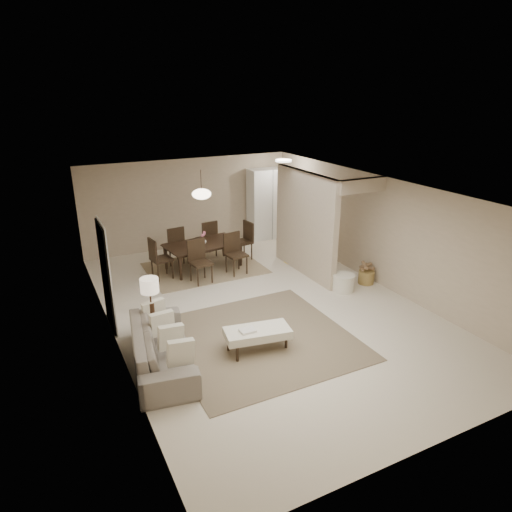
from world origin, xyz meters
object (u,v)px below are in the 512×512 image
pantry_cabinet (268,204)px  side_table (153,331)px  round_pouf (343,283)px  wicker_basket (366,277)px  sofa (162,347)px  ottoman_bench (257,333)px  dining_table (204,256)px

pantry_cabinet → side_table: pantry_cabinet is taller
round_pouf → wicker_basket: 0.74m
sofa → round_pouf: (4.46, 1.04, -0.14)m
side_table → wicker_basket: side_table is taller
pantry_cabinet → ottoman_bench: bearing=-119.7°
dining_table → ottoman_bench: bearing=-105.2°
side_table → ottoman_bench: bearing=-33.4°
sofa → wicker_basket: sofa is taller
wicker_basket → ottoman_bench: bearing=-158.2°
round_pouf → dining_table: bearing=130.7°
dining_table → pantry_cabinet: bearing=22.7°
sofa → side_table: bearing=5.4°
sofa → dining_table: size_ratio=1.23×
sofa → round_pouf: bearing=-67.5°
ottoman_bench → side_table: size_ratio=2.39×
pantry_cabinet → ottoman_bench: 6.47m
sofa → round_pouf: size_ratio=4.60×
side_table → round_pouf: side_table is taller
ottoman_bench → round_pouf: bearing=35.0°
round_pouf → ottoman_bench: bearing=-154.9°
pantry_cabinet → dining_table: 3.16m
side_table → round_pouf: 4.42m
pantry_cabinet → round_pouf: (-0.34, -4.25, -0.86)m
ottoman_bench → round_pouf: size_ratio=2.41×
side_table → wicker_basket: size_ratio=1.38×
sofa → dining_table: bearing=-20.5°
ottoman_bench → wicker_basket: bearing=31.8°
side_table → round_pouf: size_ratio=1.01×
sofa → side_table: sofa is taller
wicker_basket → side_table: bearing=-175.5°
side_table → pantry_cabinet: bearing=43.8°
round_pouf → pantry_cabinet: bearing=85.4°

